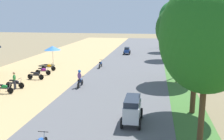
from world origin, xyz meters
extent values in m
cylinder|color=black|center=(-8.89, 13.65, 0.34)|extent=(0.56, 0.06, 0.56)
cube|color=#333338|center=(-9.51, 13.65, 0.52)|extent=(1.12, 0.12, 0.12)
ellipsoid|color=#14722D|center=(-9.43, 13.65, 0.66)|extent=(0.64, 0.28, 0.32)
cube|color=black|center=(-9.79, 13.65, 0.78)|extent=(0.44, 0.20, 0.10)
cylinder|color=#A5A8AD|center=(-8.95, 13.65, 0.61)|extent=(0.26, 0.05, 0.68)
cylinder|color=black|center=(-9.01, 13.65, 0.98)|extent=(0.04, 0.54, 0.04)
cylinder|color=black|center=(-8.78, 15.31, 0.34)|extent=(0.56, 0.06, 0.56)
cylinder|color=black|center=(-10.02, 15.31, 0.34)|extent=(0.56, 0.06, 0.56)
cube|color=#333338|center=(-9.40, 15.31, 0.52)|extent=(1.12, 0.12, 0.12)
ellipsoid|color=black|center=(-9.32, 15.31, 0.66)|extent=(0.64, 0.28, 0.32)
cube|color=black|center=(-9.68, 15.31, 0.78)|extent=(0.44, 0.20, 0.10)
cylinder|color=#A5A8AD|center=(-8.84, 15.31, 0.61)|extent=(0.26, 0.05, 0.68)
cylinder|color=black|center=(-8.90, 15.31, 0.98)|extent=(0.04, 0.54, 0.04)
cylinder|color=black|center=(-8.39, 18.71, 0.34)|extent=(0.56, 0.06, 0.56)
cylinder|color=black|center=(-9.63, 18.71, 0.34)|extent=(0.56, 0.06, 0.56)
cube|color=#333338|center=(-9.01, 18.71, 0.52)|extent=(1.12, 0.12, 0.12)
ellipsoid|color=black|center=(-8.93, 18.71, 0.66)|extent=(0.64, 0.28, 0.32)
cube|color=black|center=(-9.29, 18.71, 0.78)|extent=(0.44, 0.20, 0.10)
cylinder|color=#A5A8AD|center=(-8.45, 18.71, 0.61)|extent=(0.26, 0.05, 0.68)
cylinder|color=black|center=(-8.51, 18.71, 0.98)|extent=(0.04, 0.54, 0.04)
cylinder|color=black|center=(-8.53, 20.84, 0.34)|extent=(0.56, 0.06, 0.56)
cylinder|color=black|center=(-9.77, 20.84, 0.34)|extent=(0.56, 0.06, 0.56)
cube|color=#333338|center=(-9.15, 20.84, 0.52)|extent=(1.12, 0.12, 0.12)
ellipsoid|color=#8C1E8C|center=(-9.07, 20.84, 0.66)|extent=(0.64, 0.28, 0.32)
cube|color=black|center=(-9.43, 20.84, 0.78)|extent=(0.44, 0.20, 0.10)
cylinder|color=#A5A8AD|center=(-8.59, 20.84, 0.61)|extent=(0.26, 0.05, 0.68)
cylinder|color=black|center=(-8.65, 20.84, 0.98)|extent=(0.04, 0.54, 0.04)
cylinder|color=black|center=(-8.84, 23.12, 0.34)|extent=(0.56, 0.06, 0.56)
cylinder|color=black|center=(-10.08, 23.12, 0.34)|extent=(0.56, 0.06, 0.56)
cube|color=#333338|center=(-9.46, 23.12, 0.52)|extent=(1.12, 0.12, 0.12)
ellipsoid|color=orange|center=(-9.38, 23.12, 0.66)|extent=(0.64, 0.28, 0.32)
cube|color=black|center=(-9.74, 23.12, 0.78)|extent=(0.44, 0.20, 0.10)
cylinder|color=#A5A8AD|center=(-8.90, 23.12, 0.61)|extent=(0.26, 0.05, 0.68)
cylinder|color=black|center=(-8.96, 23.12, 0.98)|extent=(0.04, 0.54, 0.04)
cylinder|color=#99999E|center=(-10.42, 26.97, 1.11)|extent=(0.05, 0.05, 2.10)
cone|color=#3372BF|center=(-10.42, 26.97, 2.31)|extent=(2.20, 2.20, 0.55)
cylinder|color=#33333D|center=(-9.19, 15.02, 0.47)|extent=(0.14, 0.14, 0.82)
cylinder|color=#33333D|center=(-9.18, 14.84, 0.47)|extent=(0.14, 0.14, 0.82)
ellipsoid|color=#338C3F|center=(-9.19, 14.93, 1.16)|extent=(0.26, 0.37, 0.56)
sphere|color=#9E7556|center=(-9.19, 14.93, 1.57)|extent=(0.22, 0.22, 0.22)
cylinder|color=#4C351E|center=(5.53, 6.44, 2.16)|extent=(0.29, 0.29, 4.19)
ellipsoid|color=#1D5C1A|center=(5.53, 6.44, 5.72)|extent=(4.39, 4.39, 5.35)
cylinder|color=#4C351E|center=(5.88, 11.68, 2.26)|extent=(0.35, 0.35, 4.39)
ellipsoid|color=#205B18|center=(5.88, 11.68, 5.86)|extent=(4.59, 4.59, 5.12)
cylinder|color=#4C351E|center=(5.48, 19.98, 2.08)|extent=(0.25, 0.25, 4.03)
ellipsoid|color=#1E521C|center=(5.48, 19.98, 5.38)|extent=(4.58, 4.58, 4.69)
cylinder|color=#4C351E|center=(5.53, 34.33, 2.61)|extent=(0.26, 0.26, 5.09)
ellipsoid|color=#1B5D25|center=(5.53, 34.33, 6.40)|extent=(3.79, 3.79, 4.53)
cylinder|color=#4C351E|center=(5.54, 42.88, 2.79)|extent=(0.42, 0.42, 5.46)
ellipsoid|color=#22501B|center=(5.54, 42.88, 6.43)|extent=(3.58, 3.58, 3.29)
cylinder|color=gray|center=(5.80, 22.52, 3.65)|extent=(0.16, 0.16, 7.19)
cylinder|color=gray|center=(5.10, 22.52, 7.10)|extent=(1.40, 0.08, 0.08)
ellipsoid|color=silver|center=(4.40, 22.52, 7.03)|extent=(0.36, 0.20, 0.14)
cylinder|color=gray|center=(6.50, 22.52, 7.10)|extent=(1.40, 0.08, 0.08)
ellipsoid|color=silver|center=(7.20, 22.52, 7.03)|extent=(0.36, 0.20, 0.14)
cylinder|color=gray|center=(5.80, 50.52, 3.90)|extent=(0.16, 0.16, 7.68)
cylinder|color=gray|center=(5.10, 50.52, 7.59)|extent=(1.40, 0.08, 0.08)
ellipsoid|color=silver|center=(4.40, 50.52, 7.52)|extent=(0.36, 0.20, 0.14)
cylinder|color=gray|center=(6.50, 50.52, 7.59)|extent=(1.40, 0.08, 0.08)
ellipsoid|color=silver|center=(7.20, 50.52, 7.52)|extent=(0.36, 0.20, 0.14)
cylinder|color=brown|center=(9.43, 25.60, 4.61)|extent=(0.20, 0.20, 9.21)
cube|color=#B7BCC1|center=(1.96, 9.16, 0.93)|extent=(0.95, 2.40, 0.95)
cube|color=#232B38|center=(1.96, 9.06, 1.58)|extent=(0.87, 2.00, 0.35)
cylinder|color=black|center=(2.49, 8.29, 0.42)|extent=(0.12, 0.68, 0.68)
cylinder|color=black|center=(1.42, 8.29, 0.42)|extent=(0.12, 0.68, 0.68)
cylinder|color=black|center=(2.49, 10.02, 0.42)|extent=(0.12, 0.68, 0.68)
cylinder|color=black|center=(1.42, 10.02, 0.42)|extent=(0.12, 0.68, 0.68)
cube|color=navy|center=(-1.50, 37.95, 0.66)|extent=(0.84, 1.95, 0.50)
cube|color=#232B38|center=(-1.50, 37.90, 1.11)|extent=(0.77, 1.10, 0.40)
cylinder|color=black|center=(-1.97, 38.65, 0.38)|extent=(0.10, 0.60, 0.60)
cylinder|color=black|center=(-1.03, 38.65, 0.38)|extent=(0.10, 0.60, 0.60)
cylinder|color=black|center=(-1.97, 37.25, 0.38)|extent=(0.10, 0.60, 0.60)
cylinder|color=black|center=(-1.03, 37.25, 0.38)|extent=(0.10, 0.60, 0.60)
cylinder|color=#A5A8AD|center=(-2.12, 5.33, 0.63)|extent=(0.05, 0.26, 0.68)
cylinder|color=black|center=(-2.12, 5.27, 1.00)|extent=(0.54, 0.04, 0.04)
cylinder|color=black|center=(-3.57, 17.25, 0.36)|extent=(0.06, 0.56, 0.56)
cylinder|color=black|center=(-3.57, 16.01, 0.36)|extent=(0.06, 0.56, 0.56)
cube|color=#333338|center=(-3.57, 16.63, 0.54)|extent=(0.12, 1.12, 0.12)
ellipsoid|color=#1E4CA5|center=(-3.57, 16.71, 0.68)|extent=(0.28, 0.64, 0.32)
cube|color=black|center=(-3.57, 16.35, 0.80)|extent=(0.20, 0.44, 0.10)
cylinder|color=#A5A8AD|center=(-3.57, 17.19, 0.63)|extent=(0.05, 0.26, 0.68)
cylinder|color=black|center=(-3.57, 17.13, 1.00)|extent=(0.54, 0.04, 0.04)
ellipsoid|color=#724C8C|center=(-3.57, 16.43, 1.20)|extent=(0.36, 0.28, 0.64)
sphere|color=blue|center=(-3.57, 16.47, 1.60)|extent=(0.28, 0.28, 0.28)
cylinder|color=#2D2D38|center=(-3.71, 16.53, 0.56)|extent=(0.12, 0.12, 0.48)
cylinder|color=#2D2D38|center=(-3.43, 16.53, 0.56)|extent=(0.12, 0.12, 0.48)
cylinder|color=black|center=(-3.59, 26.45, 0.36)|extent=(0.06, 0.56, 0.56)
cylinder|color=black|center=(-3.59, 25.21, 0.36)|extent=(0.06, 0.56, 0.56)
cube|color=#333338|center=(-3.59, 25.83, 0.54)|extent=(0.12, 1.12, 0.12)
ellipsoid|color=#1E4CA5|center=(-3.59, 25.91, 0.68)|extent=(0.28, 0.64, 0.32)
cube|color=black|center=(-3.59, 25.55, 0.80)|extent=(0.20, 0.44, 0.10)
cylinder|color=#A5A8AD|center=(-3.59, 26.39, 0.63)|extent=(0.05, 0.26, 0.68)
cylinder|color=black|center=(-3.59, 26.33, 1.00)|extent=(0.54, 0.04, 0.04)
camera|label=1|loc=(3.19, -5.82, 6.63)|focal=41.36mm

